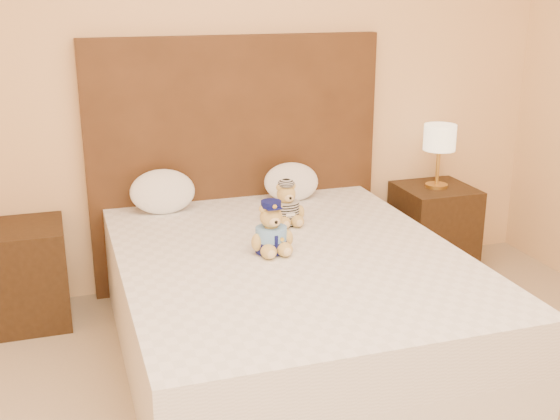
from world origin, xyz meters
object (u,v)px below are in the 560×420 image
(teddy_police, at_px, (271,227))
(teddy_prisoner, at_px, (286,203))
(bed, at_px, (290,305))
(lamp, at_px, (440,141))
(pillow_left, at_px, (163,189))
(nightstand_right, at_px, (433,228))
(pillow_right, at_px, (291,180))
(nightstand_left, at_px, (24,275))

(teddy_police, relative_size, teddy_prisoner, 1.10)
(bed, height_order, lamp, lamp)
(pillow_left, bearing_deg, nightstand_right, -1.00)
(nightstand_right, height_order, pillow_right, pillow_right)
(bed, relative_size, nightstand_left, 3.64)
(nightstand_left, height_order, pillow_right, pillow_right)
(lamp, distance_m, teddy_prisoner, 1.21)
(nightstand_left, height_order, teddy_police, teddy_police)
(nightstand_right, bearing_deg, teddy_police, -150.19)
(lamp, xyz_separation_m, pillow_right, (-0.96, 0.03, -0.18))
(pillow_right, bearing_deg, lamp, -1.79)
(lamp, relative_size, teddy_prisoner, 1.74)
(lamp, relative_size, pillow_left, 1.09)
(bed, xyz_separation_m, pillow_right, (0.29, 0.83, 0.39))
(bed, bearing_deg, nightstand_right, 32.62)
(lamp, bearing_deg, bed, -147.38)
(nightstand_right, relative_size, teddy_police, 2.16)
(bed, height_order, teddy_police, teddy_police)
(teddy_prisoner, relative_size, pillow_left, 0.63)
(teddy_police, bearing_deg, lamp, 26.07)
(teddy_police, xyz_separation_m, pillow_right, (0.37, 0.79, -0.01))
(nightstand_right, bearing_deg, pillow_right, 178.21)
(teddy_police, bearing_deg, pillow_right, 61.12)
(nightstand_left, relative_size, pillow_left, 1.51)
(pillow_right, bearing_deg, teddy_police, -115.13)
(pillow_right, bearing_deg, teddy_prisoner, -112.35)
(nightstand_left, height_order, teddy_prisoner, teddy_prisoner)
(nightstand_left, relative_size, teddy_prisoner, 2.39)
(nightstand_left, distance_m, teddy_prisoner, 1.47)
(bed, relative_size, lamp, 5.00)
(pillow_left, bearing_deg, lamp, -1.00)
(teddy_police, height_order, teddy_prisoner, teddy_police)
(teddy_prisoner, distance_m, pillow_right, 0.45)
(lamp, xyz_separation_m, pillow_left, (-1.72, 0.03, -0.17))
(nightstand_right, height_order, pillow_left, pillow_left)
(nightstand_left, distance_m, nightstand_right, 2.50)
(nightstand_right, distance_m, lamp, 0.57)
(bed, bearing_deg, teddy_prisoner, 74.23)
(nightstand_left, relative_size, teddy_police, 2.16)
(bed, xyz_separation_m, nightstand_left, (-1.25, 0.80, -0.00))
(teddy_prisoner, bearing_deg, pillow_left, 141.92)
(teddy_prisoner, distance_m, pillow_left, 0.72)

